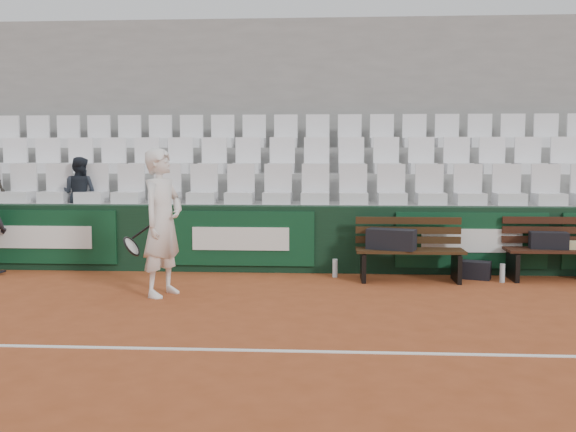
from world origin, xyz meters
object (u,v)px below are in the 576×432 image
object	(u,v)px
sports_bag_right	(549,240)
sports_bag_ground	(476,270)
sports_bag_left	(391,239)
spectator_c	(79,166)
bench_right	(560,265)
water_bottle_near	(335,268)
bench_left	(410,265)
tennis_player	(162,223)
water_bottle_far	(502,273)

from	to	relation	value
sports_bag_right	sports_bag_ground	size ratio (longest dim) A/B	1.22
sports_bag_left	spectator_c	size ratio (longest dim) A/B	0.56
sports_bag_right	bench_right	bearing A→B (deg)	-7.09
sports_bag_right	water_bottle_near	xyz separation A→B (m)	(-3.00, 0.03, -0.43)
bench_left	bench_right	distance (m)	2.13
sports_bag_right	tennis_player	xyz separation A→B (m)	(-5.18, -1.31, 0.36)
bench_left	sports_bag_left	bearing A→B (deg)	-176.07
sports_bag_right	water_bottle_far	xyz separation A→B (m)	(-0.68, -0.21, -0.44)
water_bottle_far	water_bottle_near	bearing A→B (deg)	174.08
water_bottle_near	sports_bag_left	bearing A→B (deg)	-16.73
bench_right	water_bottle_far	distance (m)	0.87
bench_left	water_bottle_near	world-z (taller)	bench_left
bench_left	sports_bag_right	size ratio (longest dim) A/B	2.96
sports_bag_right	sports_bag_ground	bearing A→B (deg)	177.67
sports_bag_left	water_bottle_far	xyz separation A→B (m)	(1.54, -0.01, -0.46)
sports_bag_ground	tennis_player	world-z (taller)	tennis_player
sports_bag_right	water_bottle_far	distance (m)	0.84
sports_bag_left	sports_bag_ground	world-z (taller)	sports_bag_left
sports_bag_right	water_bottle_near	world-z (taller)	sports_bag_right
sports_bag_ground	tennis_player	distance (m)	4.47
sports_bag_ground	water_bottle_near	xyz separation A→B (m)	(-2.01, -0.01, 0.01)
bench_right	spectator_c	size ratio (longest dim) A/B	1.26
sports_bag_left	sports_bag_right	distance (m)	2.23
sports_bag_left	tennis_player	xyz separation A→B (m)	(-2.96, -1.11, 0.33)
water_bottle_far	spectator_c	xyz separation A→B (m)	(-6.45, 1.17, 1.46)
sports_bag_right	spectator_c	xyz separation A→B (m)	(-7.13, 0.96, 1.03)
sports_bag_right	tennis_player	distance (m)	5.35
tennis_player	spectator_c	size ratio (longest dim) A/B	1.56
bench_left	sports_bag_right	world-z (taller)	sports_bag_right
sports_bag_left	bench_left	bearing A→B (deg)	3.93
water_bottle_near	tennis_player	size ratio (longest dim) A/B	0.14
sports_bag_ground	tennis_player	xyz separation A→B (m)	(-4.19, -1.35, 0.80)
bench_left	water_bottle_far	bearing A→B (deg)	-1.08
bench_left	water_bottle_near	size ratio (longest dim) A/B	5.63
tennis_player	water_bottle_near	bearing A→B (deg)	31.61
bench_left	sports_bag_right	bearing A→B (deg)	5.38
sports_bag_left	sports_bag_ground	size ratio (longest dim) A/B	1.60
bench_left	spectator_c	bearing A→B (deg)	167.49
sports_bag_right	spectator_c	world-z (taller)	spectator_c
sports_bag_left	tennis_player	bearing A→B (deg)	-159.50
bench_right	water_bottle_near	world-z (taller)	bench_right
sports_bag_left	tennis_player	world-z (taller)	tennis_player
spectator_c	sports_bag_left	bearing A→B (deg)	175.65
sports_bag_ground	water_bottle_far	distance (m)	0.40
sports_bag_left	spectator_c	distance (m)	5.14
sports_bag_left	water_bottle_far	world-z (taller)	sports_bag_left
sports_bag_ground	spectator_c	world-z (taller)	spectator_c
bench_right	sports_bag_ground	bearing A→B (deg)	177.00
bench_right	sports_bag_right	size ratio (longest dim) A/B	2.96
water_bottle_far	sports_bag_left	bearing A→B (deg)	179.78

